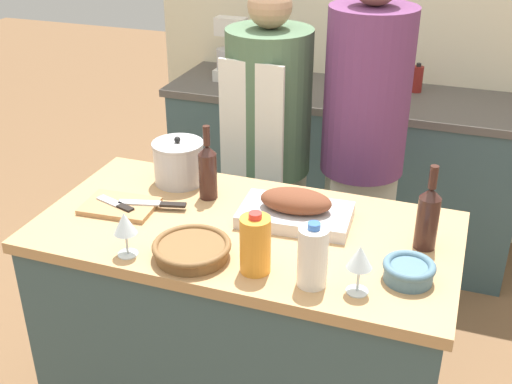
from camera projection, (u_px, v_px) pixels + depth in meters
The scene contains 21 objects.
kitchen_island at pixel (246, 336), 2.37m from camera, with size 1.41×0.72×0.94m.
back_counter at pixel (341, 169), 3.67m from camera, with size 1.94×0.60×0.92m.
back_wall at pixel (363, 13), 3.59m from camera, with size 2.44×0.10×2.55m.
roasting_pan at pixel (296, 209), 2.17m from camera, with size 0.39×0.25×0.12m.
wicker_basket at pixel (192, 249), 1.98m from camera, with size 0.25×0.25×0.05m.
cutting_board at pixel (120, 206), 2.27m from camera, with size 0.26×0.19×0.02m.
stock_pot at pixel (179, 162), 2.42m from camera, with size 0.19×0.19×0.19m.
mixing_bowl at pixel (409, 271), 1.87m from camera, with size 0.15×0.15×0.06m.
juice_jug at pixel (255, 244), 1.88m from camera, with size 0.09×0.09×0.20m.
milk_jug at pixel (313, 256), 1.82m from camera, with size 0.09×0.09×0.20m.
wine_bottle_green at pixel (428, 216), 1.99m from camera, with size 0.07×0.07×0.28m.
wine_bottle_dark at pixel (208, 170), 2.30m from camera, with size 0.07×0.07×0.28m.
wine_glass_left at pixel (125, 225), 1.95m from camera, with size 0.07×0.07×0.15m.
wine_glass_right at pixel (360, 259), 1.78m from camera, with size 0.07×0.07×0.15m.
knife_chef at pixel (154, 204), 2.26m from camera, with size 0.24×0.09×0.01m.
knife_paring at pixel (117, 204), 2.26m from camera, with size 0.17×0.08×0.01m.
stand_mixer at pixel (232, 54), 3.60m from camera, with size 0.18×0.14×0.35m.
condiment_bottle_tall at pixel (283, 72), 3.56m from camera, with size 0.05×0.05×0.16m.
condiment_bottle_short at pixel (417, 79), 3.44m from camera, with size 0.06×0.06×0.16m.
person_cook_aproned at pixel (268, 148), 2.90m from camera, with size 0.38×0.39×1.60m.
person_cook_guest at pixel (363, 142), 2.74m from camera, with size 0.36×0.36×1.74m.
Camera 1 is at (0.66, -1.74, 2.03)m, focal length 45.00 mm.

